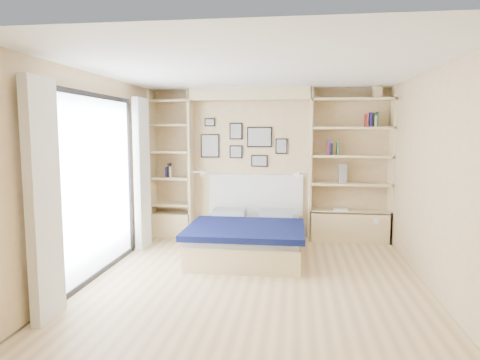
# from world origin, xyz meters

# --- Properties ---
(ground) EXTENTS (4.50, 4.50, 0.00)m
(ground) POSITION_xyz_m (0.00, 0.00, 0.00)
(ground) COLOR #E3C483
(ground) RESTS_ON ground
(room_shell) EXTENTS (4.50, 4.50, 4.50)m
(room_shell) POSITION_xyz_m (-0.39, 1.52, 1.08)
(room_shell) COLOR #D7B589
(room_shell) RESTS_ON ground
(bed) EXTENTS (1.61, 2.13, 1.07)m
(bed) POSITION_xyz_m (-0.21, 1.11, 0.26)
(bed) COLOR #D9C283
(bed) RESTS_ON ground
(photo_gallery) EXTENTS (1.48, 0.02, 0.82)m
(photo_gallery) POSITION_xyz_m (-0.45, 2.22, 1.60)
(photo_gallery) COLOR black
(photo_gallery) RESTS_ON ground
(reading_lamps) EXTENTS (1.92, 0.12, 0.15)m
(reading_lamps) POSITION_xyz_m (-0.30, 2.00, 1.10)
(reading_lamps) COLOR silver
(reading_lamps) RESTS_ON ground
(shelf_decor) EXTENTS (3.55, 0.23, 2.03)m
(shelf_decor) POSITION_xyz_m (1.07, 2.07, 1.69)
(shelf_decor) COLOR maroon
(shelf_decor) RESTS_ON ground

